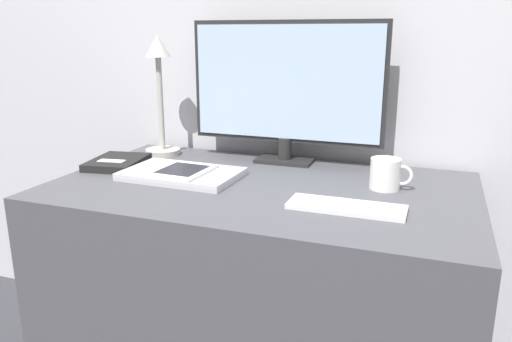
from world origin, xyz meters
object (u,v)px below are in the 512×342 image
at_px(coffee_mug, 386,174).
at_px(keyboard, 346,207).
at_px(monitor, 286,87).
at_px(laptop, 182,174).
at_px(notebook, 117,162).
at_px(ereader, 182,171).
at_px(desk_lamp, 160,87).

bearing_deg(coffee_mug, keyboard, -109.03).
xyz_separation_m(monitor, laptop, (-0.24, -0.29, -0.24)).
height_order(monitor, laptop, monitor).
distance_m(keyboard, notebook, 0.81).
bearing_deg(ereader, keyboard, -10.74).
xyz_separation_m(keyboard, coffee_mug, (0.07, 0.21, 0.04)).
bearing_deg(coffee_mug, notebook, -176.95).
distance_m(monitor, notebook, 0.61).
bearing_deg(notebook, monitor, 25.53).
xyz_separation_m(desk_lamp, notebook, (-0.06, -0.19, -0.23)).
height_order(monitor, coffee_mug, monitor).
distance_m(keyboard, desk_lamp, 0.85).
bearing_deg(notebook, laptop, -10.54).
relative_size(keyboard, ereader, 1.53).
distance_m(monitor, ereader, 0.45).
relative_size(monitor, laptop, 1.86).
bearing_deg(ereader, coffee_mug, 10.84).
bearing_deg(coffee_mug, laptop, -170.85).
height_order(ereader, notebook, ereader).
xyz_separation_m(keyboard, laptop, (-0.52, 0.11, 0.00)).
bearing_deg(laptop, keyboard, -12.19).
bearing_deg(laptop, coffee_mug, 9.15).
relative_size(monitor, desk_lamp, 1.56).
distance_m(laptop, ereader, 0.02).
height_order(desk_lamp, notebook, desk_lamp).
relative_size(keyboard, desk_lamp, 0.69).
relative_size(laptop, notebook, 1.55).
bearing_deg(ereader, notebook, 166.74).
bearing_deg(desk_lamp, coffee_mug, -10.47).
distance_m(monitor, desk_lamp, 0.45).
distance_m(keyboard, ereader, 0.52).
xyz_separation_m(laptop, desk_lamp, (-0.21, 0.24, 0.23)).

